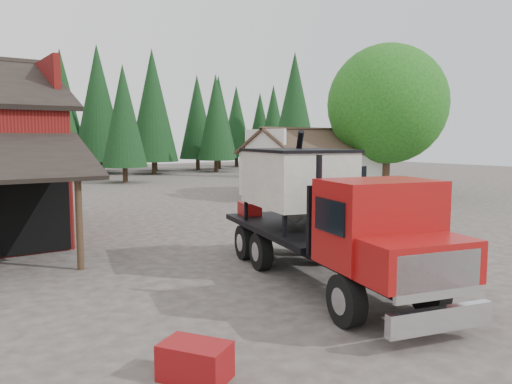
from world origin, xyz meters
TOP-DOWN VIEW (x-y plane):
  - ground at (0.00, 0.00)m, footprint 120.00×120.00m
  - farmhouse at (13.00, 13.00)m, footprint 8.60×6.42m
  - deciduous_tree at (17.01, 9.97)m, footprint 8.00×8.00m
  - conifer_backdrop at (0.00, 42.00)m, footprint 76.00×16.00m
  - near_pine_b at (6.00, 30.00)m, footprint 3.96×3.96m
  - near_pine_c at (22.00, 26.00)m, footprint 4.84×4.84m
  - feed_truck at (-0.58, -2.97)m, footprint 4.58×9.53m
  - silver_car at (8.00, 3.00)m, footprint 6.12×3.71m
  - equip_box at (-6.00, -5.93)m, footprint 1.18×1.30m

SIDE VIEW (x-z plane):
  - ground at x=0.00m, z-range 0.00..0.00m
  - conifer_backdrop at x=0.00m, z-range -8.00..8.00m
  - equip_box at x=-6.00m, z-range 0.00..0.60m
  - silver_car at x=8.00m, z-range 0.00..1.59m
  - farmhouse at x=13.00m, z-range -0.66..3.99m
  - feed_truck at x=-0.58m, z-range -0.14..4.02m
  - near_pine_b at x=6.00m, z-range 0.69..11.09m
  - deciduous_tree at x=17.01m, z-range 0.81..11.01m
  - near_pine_c at x=22.00m, z-range 0.69..13.09m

